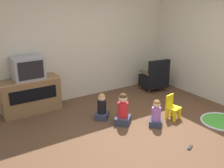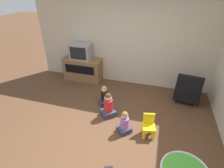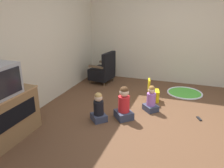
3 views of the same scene
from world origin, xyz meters
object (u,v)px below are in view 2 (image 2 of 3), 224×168
(child_watching_right, at_px, (104,96))
(tv_cabinet, at_px, (83,69))
(television, at_px, (81,51))
(remote_control, at_px, (108,168))
(child_watching_left, at_px, (108,106))
(child_watching_center, at_px, (124,123))
(yellow_kid_chair, at_px, (148,127))
(black_armchair, at_px, (187,91))

(child_watching_right, bearing_deg, tv_cabinet, 89.90)
(child_watching_right, bearing_deg, television, 90.14)
(remote_control, bearing_deg, tv_cabinet, 97.85)
(television, bearing_deg, remote_control, -58.06)
(remote_control, bearing_deg, child_watching_left, 83.63)
(child_watching_center, bearing_deg, child_watching_left, 95.74)
(yellow_kid_chair, distance_m, child_watching_center, 0.49)
(child_watching_left, distance_m, child_watching_right, 0.47)
(child_watching_right, bearing_deg, child_watching_center, -94.21)
(tv_cabinet, relative_size, remote_control, 7.82)
(child_watching_center, bearing_deg, child_watching_right, 87.53)
(yellow_kid_chair, bearing_deg, child_watching_left, 146.61)
(black_armchair, relative_size, child_watching_left, 1.34)
(television, height_order, remote_control, television)
(yellow_kid_chair, bearing_deg, child_watching_right, 134.53)
(child_watching_left, bearing_deg, child_watching_center, -82.43)
(yellow_kid_chair, distance_m, child_watching_right, 1.42)
(black_armchair, distance_m, child_watching_right, 2.15)
(black_armchair, relative_size, yellow_kid_chair, 1.72)
(black_armchair, xyz_separation_m, child_watching_left, (-1.79, -1.12, -0.06))
(child_watching_center, bearing_deg, remote_control, -137.50)
(yellow_kid_chair, bearing_deg, television, 128.19)
(television, bearing_deg, tv_cabinet, 90.00)
(remote_control, bearing_deg, black_armchair, 36.63)
(television, bearing_deg, child_watching_left, -48.11)
(tv_cabinet, xyz_separation_m, television, (0.00, -0.01, 0.59))
(television, distance_m, child_watching_right, 1.70)
(yellow_kid_chair, bearing_deg, black_armchair, 47.67)
(tv_cabinet, relative_size, black_armchair, 1.45)
(child_watching_right, bearing_deg, remote_control, -114.67)
(black_armchair, height_order, child_watching_center, black_armchair)
(child_watching_right, bearing_deg, black_armchair, -25.88)
(child_watching_left, xyz_separation_m, remote_control, (0.42, -1.32, -0.26))
(television, xyz_separation_m, child_watching_right, (1.09, -1.07, -0.74))
(yellow_kid_chair, xyz_separation_m, remote_control, (-0.55, -0.96, -0.19))
(television, xyz_separation_m, black_armchair, (3.12, -0.36, -0.64))
(child_watching_right, xyz_separation_m, remote_control, (0.65, -1.72, -0.22))
(television, distance_m, child_watching_center, 2.72)
(tv_cabinet, xyz_separation_m, yellow_kid_chair, (2.30, -1.84, -0.18))
(black_armchair, distance_m, child_watching_center, 2.02)
(black_armchair, relative_size, remote_control, 5.41)
(child_watching_left, height_order, child_watching_center, child_watching_left)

